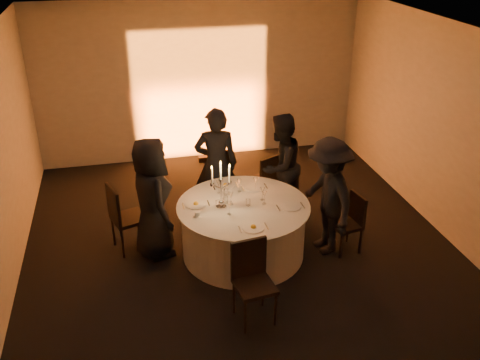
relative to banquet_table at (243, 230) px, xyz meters
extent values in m
plane|color=black|center=(0.00, 0.00, -0.38)|extent=(7.00, 7.00, 0.00)
plane|color=silver|center=(0.00, 0.00, 2.62)|extent=(7.00, 7.00, 0.00)
plane|color=#AAA69E|center=(0.00, 3.50, 1.12)|extent=(7.00, 0.00, 7.00)
plane|color=#AAA69E|center=(0.00, -3.50, 1.12)|extent=(7.00, 0.00, 7.00)
plane|color=#AAA69E|center=(3.00, 0.00, 1.12)|extent=(0.00, 7.00, 7.00)
cube|color=black|center=(0.00, 3.20, -0.33)|extent=(0.25, 0.12, 0.10)
cylinder|color=black|center=(0.00, 0.00, -0.37)|extent=(0.60, 0.60, 0.03)
cylinder|color=black|center=(0.00, 0.00, -0.01)|extent=(0.20, 0.20, 0.75)
cylinder|color=silver|center=(0.00, 0.00, -0.01)|extent=(1.68, 1.68, 0.75)
cylinder|color=silver|center=(0.00, 0.00, 0.38)|extent=(1.80, 1.80, 0.02)
cube|color=black|center=(-1.52, 0.50, 0.09)|extent=(0.55, 0.55, 0.05)
cube|color=black|center=(-1.70, 0.43, 0.37)|extent=(0.17, 0.43, 0.50)
cylinder|color=black|center=(-1.28, 0.38, -0.15)|extent=(0.04, 0.04, 0.47)
cylinder|color=black|center=(-1.40, 0.73, -0.15)|extent=(0.04, 0.04, 0.47)
cylinder|color=black|center=(-1.64, 0.26, -0.15)|extent=(0.04, 0.04, 0.47)
cylinder|color=black|center=(-1.75, 0.62, -0.15)|extent=(0.04, 0.04, 0.47)
cube|color=black|center=(0.01, 1.85, 0.03)|extent=(0.38, 0.38, 0.05)
cube|color=black|center=(0.01, 1.68, 0.26)|extent=(0.38, 0.04, 0.43)
cylinder|color=black|center=(0.17, 2.01, -0.18)|extent=(0.04, 0.04, 0.40)
cylinder|color=black|center=(-0.15, 2.01, -0.18)|extent=(0.04, 0.04, 0.40)
cylinder|color=black|center=(0.17, 1.69, -0.18)|extent=(0.04, 0.04, 0.40)
cylinder|color=black|center=(-0.15, 1.69, -0.18)|extent=(0.04, 0.04, 0.40)
cube|color=black|center=(0.63, 1.32, 0.05)|extent=(0.52, 0.52, 0.05)
cube|color=black|center=(0.71, 1.16, 0.29)|extent=(0.37, 0.21, 0.45)
cylinder|color=black|center=(0.71, 1.54, -0.17)|extent=(0.04, 0.04, 0.42)
cylinder|color=black|center=(0.40, 1.40, -0.17)|extent=(0.04, 0.04, 0.42)
cylinder|color=black|center=(0.85, 1.24, -0.17)|extent=(0.04, 0.04, 0.42)
cylinder|color=black|center=(0.55, 1.09, -0.17)|extent=(0.04, 0.04, 0.42)
cube|color=black|center=(1.41, -0.23, 0.02)|extent=(0.43, 0.43, 0.05)
cube|color=black|center=(1.57, -0.21, 0.25)|extent=(0.10, 0.37, 0.42)
cylinder|color=black|center=(1.22, -0.10, -0.19)|extent=(0.04, 0.04, 0.40)
cylinder|color=black|center=(1.28, -0.42, -0.19)|extent=(0.04, 0.04, 0.40)
cylinder|color=black|center=(1.54, -0.05, -0.19)|extent=(0.04, 0.04, 0.40)
cylinder|color=black|center=(1.59, -0.36, -0.19)|extent=(0.04, 0.04, 0.40)
cube|color=black|center=(-0.19, -1.35, 0.09)|extent=(0.48, 0.48, 0.05)
cube|color=black|center=(-0.21, -1.16, 0.35)|extent=(0.43, 0.10, 0.49)
cylinder|color=black|center=(-0.34, -1.56, -0.15)|extent=(0.04, 0.04, 0.46)
cylinder|color=black|center=(0.02, -1.51, -0.15)|extent=(0.04, 0.04, 0.46)
cylinder|color=black|center=(-0.39, -1.20, -0.15)|extent=(0.04, 0.04, 0.46)
cylinder|color=black|center=(-0.03, -1.15, -0.15)|extent=(0.04, 0.04, 0.46)
imported|color=black|center=(-1.19, 0.29, 0.47)|extent=(0.73, 0.95, 1.72)
imported|color=black|center=(-0.16, 1.10, 0.51)|extent=(0.71, 0.52, 1.79)
imported|color=black|center=(0.81, 0.98, 0.44)|extent=(1.02, 0.99, 1.65)
imported|color=black|center=(1.14, -0.15, 0.46)|extent=(0.76, 1.16, 1.68)
cylinder|color=white|center=(-0.62, 0.15, 0.39)|extent=(0.28, 0.28, 0.01)
cube|color=#B7B7BC|center=(-0.79, 0.15, 0.39)|extent=(0.01, 0.17, 0.01)
cube|color=#B7B7BC|center=(-0.45, 0.15, 0.39)|extent=(0.02, 0.17, 0.01)
sphere|color=yellow|center=(-0.62, 0.15, 0.43)|extent=(0.07, 0.07, 0.07)
cylinder|color=white|center=(-0.12, 0.59, 0.39)|extent=(0.27, 0.27, 0.01)
cube|color=#B7B7BC|center=(-0.29, 0.59, 0.39)|extent=(0.02, 0.17, 0.01)
cube|color=#B7B7BC|center=(0.05, 0.59, 0.39)|extent=(0.01, 0.17, 0.01)
sphere|color=yellow|center=(-0.12, 0.59, 0.43)|extent=(0.07, 0.07, 0.07)
cylinder|color=white|center=(0.27, 0.46, 0.39)|extent=(0.30, 0.30, 0.01)
cube|color=#B7B7BC|center=(0.10, 0.46, 0.39)|extent=(0.02, 0.17, 0.01)
cube|color=#B7B7BC|center=(0.44, 0.46, 0.39)|extent=(0.02, 0.17, 0.01)
cylinder|color=white|center=(0.60, -0.19, 0.39)|extent=(0.27, 0.27, 0.01)
cube|color=#B7B7BC|center=(0.43, -0.19, 0.39)|extent=(0.02, 0.17, 0.01)
cube|color=#B7B7BC|center=(0.77, -0.19, 0.39)|extent=(0.01, 0.17, 0.01)
cylinder|color=white|center=(-0.02, -0.60, 0.39)|extent=(0.28, 0.28, 0.01)
cube|color=#B7B7BC|center=(-0.19, -0.60, 0.39)|extent=(0.02, 0.17, 0.01)
cube|color=#B7B7BC|center=(0.15, -0.60, 0.39)|extent=(0.02, 0.17, 0.01)
sphere|color=yellow|center=(-0.02, -0.60, 0.43)|extent=(0.07, 0.07, 0.07)
cylinder|color=white|center=(-0.65, -0.15, 0.39)|extent=(0.11, 0.11, 0.01)
cylinder|color=white|center=(-0.65, -0.15, 0.42)|extent=(0.07, 0.07, 0.06)
cylinder|color=silver|center=(-0.30, 0.00, 0.40)|extent=(0.14, 0.14, 0.02)
sphere|color=silver|center=(-0.30, 0.00, 0.46)|extent=(0.07, 0.07, 0.07)
cylinder|color=silver|center=(-0.30, 0.00, 0.60)|extent=(0.03, 0.03, 0.36)
cylinder|color=silver|center=(-0.30, 0.00, 0.79)|extent=(0.06, 0.06, 0.03)
cylinder|color=silver|center=(-0.30, 0.00, 0.91)|extent=(0.02, 0.02, 0.23)
cone|color=#F99F2C|center=(-0.30, 0.00, 1.05)|extent=(0.02, 0.02, 0.04)
cylinder|color=silver|center=(-0.36, 0.00, 0.70)|extent=(0.13, 0.02, 0.09)
cylinder|color=silver|center=(-0.42, 0.00, 0.74)|extent=(0.06, 0.06, 0.03)
cylinder|color=silver|center=(-0.42, 0.00, 0.86)|extent=(0.02, 0.02, 0.23)
cone|color=#F99F2C|center=(-0.42, 0.00, 1.00)|extent=(0.02, 0.02, 0.04)
cylinder|color=silver|center=(-0.24, 0.00, 0.70)|extent=(0.13, 0.02, 0.09)
cylinder|color=silver|center=(-0.18, 0.00, 0.74)|extent=(0.06, 0.06, 0.03)
cylinder|color=silver|center=(-0.18, 0.00, 0.86)|extent=(0.02, 0.02, 0.23)
cone|color=#F99F2C|center=(-0.18, 0.00, 1.00)|extent=(0.02, 0.02, 0.04)
cylinder|color=white|center=(-0.16, 0.05, 0.39)|extent=(0.06, 0.06, 0.01)
cylinder|color=white|center=(-0.16, 0.05, 0.44)|extent=(0.01, 0.01, 0.10)
cone|color=white|center=(-0.16, 0.05, 0.53)|extent=(0.07, 0.07, 0.09)
cylinder|color=white|center=(-0.25, 0.42, 0.39)|extent=(0.06, 0.06, 0.01)
cylinder|color=white|center=(-0.25, 0.42, 0.44)|extent=(0.01, 0.01, 0.10)
cone|color=white|center=(-0.25, 0.42, 0.53)|extent=(0.07, 0.07, 0.09)
cylinder|color=white|center=(0.27, 0.40, 0.39)|extent=(0.06, 0.06, 0.01)
cylinder|color=white|center=(0.27, 0.40, 0.44)|extent=(0.01, 0.01, 0.10)
cone|color=white|center=(0.27, 0.40, 0.53)|extent=(0.07, 0.07, 0.09)
cylinder|color=white|center=(0.04, 0.40, 0.39)|extent=(0.06, 0.06, 0.01)
cylinder|color=white|center=(0.04, 0.40, 0.44)|extent=(0.01, 0.01, 0.10)
cone|color=white|center=(0.04, 0.40, 0.53)|extent=(0.07, 0.07, 0.09)
cylinder|color=white|center=(0.28, -0.03, 0.39)|extent=(0.06, 0.06, 0.01)
cylinder|color=white|center=(0.28, -0.03, 0.44)|extent=(0.01, 0.01, 0.10)
cone|color=white|center=(0.28, -0.03, 0.53)|extent=(0.07, 0.07, 0.09)
cylinder|color=white|center=(-0.22, 0.23, 0.39)|extent=(0.06, 0.06, 0.01)
cylinder|color=white|center=(-0.22, 0.23, 0.44)|extent=(0.01, 0.01, 0.10)
cone|color=white|center=(-0.22, 0.23, 0.53)|extent=(0.07, 0.07, 0.09)
cylinder|color=white|center=(0.29, 0.08, 0.39)|extent=(0.06, 0.06, 0.01)
cylinder|color=white|center=(0.29, 0.08, 0.44)|extent=(0.01, 0.01, 0.10)
cone|color=white|center=(0.29, 0.08, 0.53)|extent=(0.07, 0.07, 0.09)
cylinder|color=white|center=(-0.24, -0.20, 0.39)|extent=(0.06, 0.06, 0.01)
cylinder|color=white|center=(-0.24, -0.20, 0.44)|extent=(0.01, 0.01, 0.10)
cone|color=white|center=(-0.24, -0.20, 0.53)|extent=(0.07, 0.07, 0.09)
cylinder|color=white|center=(-0.22, 0.12, 0.43)|extent=(0.07, 0.07, 0.09)
cylinder|color=white|center=(-0.16, 0.34, 0.43)|extent=(0.07, 0.07, 0.09)
cylinder|color=white|center=(-0.34, 0.04, 0.43)|extent=(0.07, 0.07, 0.09)
cylinder|color=white|center=(0.06, -0.02, 0.43)|extent=(0.07, 0.07, 0.09)
camera|label=1|loc=(-1.45, -6.09, 3.89)|focal=40.00mm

